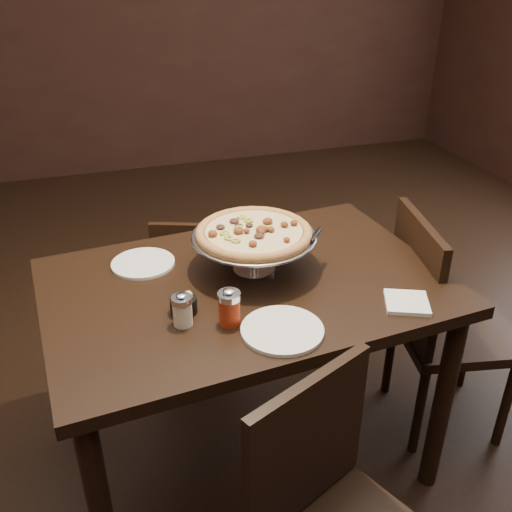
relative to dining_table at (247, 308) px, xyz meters
name	(u,v)px	position (x,y,z in m)	size (l,w,h in m)	color
room	(278,103)	(0.13, 0.09, 0.68)	(6.04, 7.04, 2.84)	black
dining_table	(247,308)	(0.00, 0.00, 0.00)	(1.40, 1.00, 0.83)	black
pizza_stand	(254,233)	(0.05, 0.07, 0.25)	(0.43, 0.43, 0.18)	silver
parmesan_shaker	(182,310)	(-0.25, -0.18, 0.16)	(0.06, 0.06, 0.11)	#F9EDC2
pepper_flake_shaker	(229,307)	(-0.12, -0.21, 0.17)	(0.07, 0.07, 0.12)	maroon
packet_caddy	(183,304)	(-0.24, -0.12, 0.14)	(0.08, 0.08, 0.07)	black
napkin_stack	(407,303)	(0.44, -0.29, 0.12)	(0.13, 0.13, 0.01)	white
plate_left	(143,263)	(-0.32, 0.22, 0.12)	(0.22, 0.22, 0.01)	white
plate_near	(282,330)	(0.02, -0.30, 0.12)	(0.25, 0.25, 0.01)	white
serving_spatula	(315,236)	(0.24, -0.01, 0.25)	(0.14, 0.14, 0.02)	silver
chair_far	(203,288)	(-0.03, 0.60, -0.27)	(0.50, 0.50, 0.83)	black
chair_side	(439,319)	(0.79, -0.02, -0.20)	(0.53, 0.53, 0.96)	black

